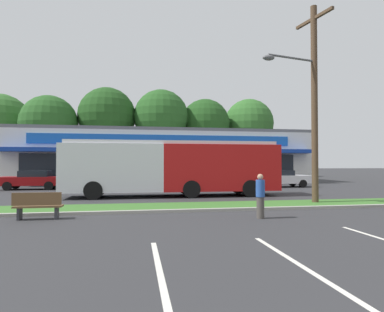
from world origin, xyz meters
name	(u,v)px	position (x,y,z in m)	size (l,w,h in m)	color
grass_median	(216,206)	(0.00, 14.00, 0.06)	(56.00, 2.20, 0.12)	#386B28
curb_lip	(223,210)	(0.00, 12.78, 0.06)	(56.00, 0.24, 0.12)	#99968C
parking_stripe_0	(161,276)	(-3.08, 5.53, 0.00)	(0.12, 4.80, 0.01)	silver
parking_stripe_1	(304,267)	(-0.40, 5.56, 0.00)	(0.12, 4.80, 0.01)	silver
storefront_building	(161,157)	(-0.81, 36.17, 2.68)	(30.24, 13.69, 5.36)	silver
tree_far_left	(0,124)	(-21.46, 46.89, 7.28)	(7.93, 7.93, 11.25)	#473323
tree_left	(49,124)	(-14.24, 42.65, 6.92)	(6.99, 6.99, 10.42)	#473323
tree_mid_left	(107,116)	(-7.33, 43.73, 8.17)	(7.47, 7.47, 11.92)	#473323
tree_mid	(161,117)	(-0.26, 43.24, 8.16)	(7.26, 7.26, 11.80)	#473323
tree_mid_right	(205,124)	(5.96, 44.25, 7.51)	(6.82, 6.82, 10.94)	#473323
tree_right	(249,124)	(13.00, 46.00, 7.87)	(7.26, 7.26, 11.51)	#473323
utility_pole	(312,97)	(4.72, 14.08, 5.10)	(3.14, 2.38, 9.50)	#4C3826
city_bus	(173,167)	(-1.38, 19.11, 1.77)	(12.62, 2.77, 3.25)	#B71414
bus_stop_bench	(38,205)	(-6.86, 11.91, 0.50)	(1.60, 0.45, 0.95)	brown
car_1	(117,178)	(-4.97, 25.44, 0.83)	(4.16, 2.02, 1.63)	silver
car_2	(33,180)	(-11.17, 25.93, 0.73)	(4.53, 1.86, 1.41)	maroon
car_3	(281,178)	(8.26, 25.12, 0.73)	(4.65, 1.97, 1.39)	silver
pedestrian_near_bench	(260,196)	(0.84, 10.86, 0.79)	(0.32, 0.32, 1.58)	#47423D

